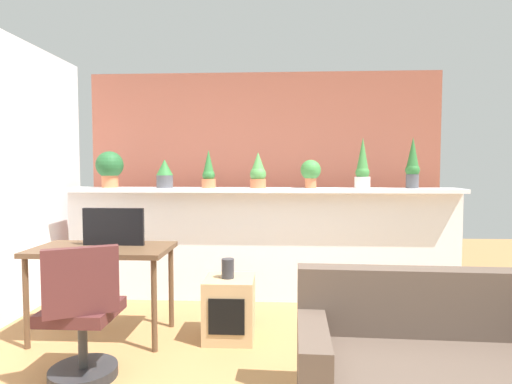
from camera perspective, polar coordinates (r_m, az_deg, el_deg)
The scene contains 16 objects.
divider_wall at distance 4.43m, azimuth 0.66°, elevation -7.37°, with size 4.07×0.16×1.15m, color white.
plant_shelf at distance 4.32m, azimuth 0.65°, elevation 0.27°, with size 4.07×0.38×0.04m, color white.
brick_wall_behind at distance 4.96m, azimuth 0.96°, elevation 1.64°, with size 4.07×0.10×2.50m, color #9E5442.
potted_plant_0 at distance 4.69m, azimuth -19.30°, elevation 3.22°, with size 0.29×0.29×0.38m.
potted_plant_1 at distance 4.46m, azimuth -12.33°, elevation 2.48°, with size 0.17×0.17×0.30m.
potted_plant_2 at distance 4.39m, azimuth -6.47°, elevation 2.75°, with size 0.15×0.15×0.40m.
potted_plant_3 at distance 4.30m, azimuth 0.28°, elevation 2.76°, with size 0.17×0.17×0.37m.
potted_plant_4 at distance 4.36m, azimuth 7.46°, elevation 2.75°, with size 0.21×0.21×0.29m.
potted_plant_5 at distance 4.42m, azimuth 14.30°, elevation 3.35°, with size 0.16×0.16×0.52m.
potted_plant_6 at distance 4.55m, azimuth 20.55°, elevation 3.54°, with size 0.14×0.14×0.52m.
desk at distance 3.68m, azimuth -20.18°, elevation -8.33°, with size 1.10×0.60×0.75m.
tv_monitor at distance 3.69m, azimuth -18.84°, elevation -4.49°, with size 0.51×0.04×0.31m, color black.
office_chair at distance 3.06m, azimuth -22.58°, elevation -16.19°, with size 0.52×0.52×0.91m.
side_cube_shelf at distance 3.55m, azimuth -3.64°, elevation -15.53°, with size 0.40×0.41×0.50m.
vase_on_shelf at distance 3.46m, azimuth -3.86°, elevation -10.35°, with size 0.10×0.10×0.16m, color #2D2D33.
couch at distance 2.66m, azimuth 24.10°, elevation -21.76°, with size 1.59×0.82×0.80m.
Camera 1 is at (0.18, -2.35, 1.40)m, focal length 29.37 mm.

